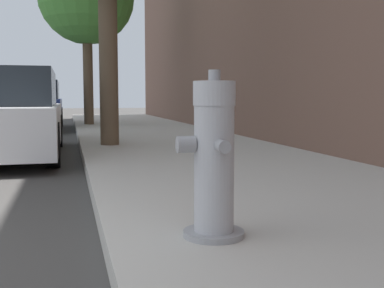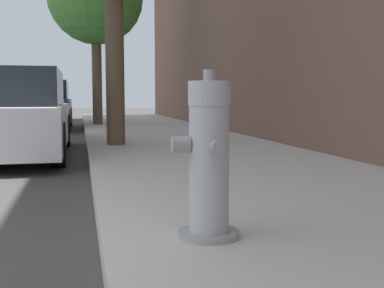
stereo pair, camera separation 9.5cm
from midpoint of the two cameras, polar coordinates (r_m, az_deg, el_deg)
The scene contains 3 objects.
fire_hydrant at distance 2.79m, azimuth 2.95°, elevation -2.10°, with size 0.40×0.40×0.97m.
parked_car_near at distance 8.31m, azimuth -20.44°, elevation 3.17°, with size 1.79×4.49×1.40m.
parked_car_mid at distance 15.07m, azimuth -17.32°, elevation 4.30°, with size 1.76×4.19×1.44m.
Camera 2 is at (1.95, -2.49, 0.98)m, focal length 45.00 mm.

